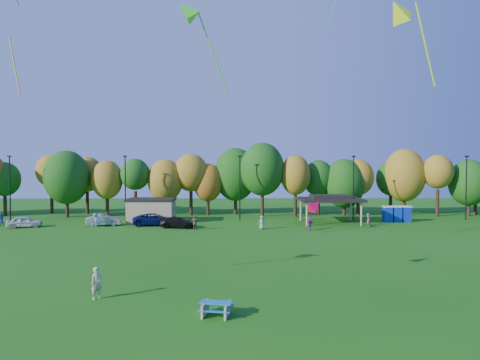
{
  "coord_description": "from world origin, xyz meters",
  "views": [
    {
      "loc": [
        1.16,
        -19.77,
        7.76
      ],
      "look_at": [
        1.53,
        6.0,
        6.86
      ],
      "focal_mm": 32.0,
      "sensor_mm": 36.0,
      "label": 1
    }
  ],
  "objects_px": {
    "picnic_table": "(216,308)",
    "car_c": "(155,219)",
    "car_b": "(104,220)",
    "kite_flyer": "(97,283)",
    "porta_potties": "(397,214)",
    "car_d": "(178,222)",
    "car_a": "(25,222)"
  },
  "relations": [
    {
      "from": "car_c",
      "to": "porta_potties",
      "type": "bearing_deg",
      "value": -91.22
    },
    {
      "from": "picnic_table",
      "to": "car_a",
      "type": "xyz_separation_m",
      "value": [
        -25.12,
        31.52,
        0.29
      ]
    },
    {
      "from": "car_b",
      "to": "car_d",
      "type": "xyz_separation_m",
      "value": [
        9.78,
        -2.15,
        -0.05
      ]
    },
    {
      "from": "car_c",
      "to": "kite_flyer",
      "type": "bearing_deg",
      "value": 177.74
    },
    {
      "from": "picnic_table",
      "to": "car_a",
      "type": "distance_m",
      "value": 40.31
    },
    {
      "from": "picnic_table",
      "to": "car_c",
      "type": "bearing_deg",
      "value": 115.66
    },
    {
      "from": "picnic_table",
      "to": "car_b",
      "type": "xyz_separation_m",
      "value": [
        -15.75,
        33.0,
        0.3
      ]
    },
    {
      "from": "picnic_table",
      "to": "kite_flyer",
      "type": "relative_size",
      "value": 1.01
    },
    {
      "from": "porta_potties",
      "to": "car_c",
      "type": "height_order",
      "value": "porta_potties"
    },
    {
      "from": "car_a",
      "to": "car_c",
      "type": "height_order",
      "value": "car_c"
    },
    {
      "from": "porta_potties",
      "to": "kite_flyer",
      "type": "bearing_deg",
      "value": -132.28
    },
    {
      "from": "porta_potties",
      "to": "car_c",
      "type": "xyz_separation_m",
      "value": [
        -32.48,
        -3.02,
        -0.33
      ]
    },
    {
      "from": "kite_flyer",
      "to": "car_d",
      "type": "relative_size",
      "value": 0.4
    },
    {
      "from": "picnic_table",
      "to": "car_b",
      "type": "height_order",
      "value": "car_b"
    },
    {
      "from": "car_b",
      "to": "car_c",
      "type": "relative_size",
      "value": 0.79
    },
    {
      "from": "car_a",
      "to": "car_d",
      "type": "relative_size",
      "value": 0.9
    },
    {
      "from": "kite_flyer",
      "to": "car_a",
      "type": "relative_size",
      "value": 0.45
    },
    {
      "from": "car_b",
      "to": "car_d",
      "type": "distance_m",
      "value": 10.01
    },
    {
      "from": "kite_flyer",
      "to": "car_c",
      "type": "relative_size",
      "value": 0.33
    },
    {
      "from": "car_a",
      "to": "car_b",
      "type": "relative_size",
      "value": 0.95
    },
    {
      "from": "porta_potties",
      "to": "car_a",
      "type": "height_order",
      "value": "porta_potties"
    },
    {
      "from": "car_b",
      "to": "picnic_table",
      "type": "bearing_deg",
      "value": -163.82
    },
    {
      "from": "picnic_table",
      "to": "car_b",
      "type": "bearing_deg",
      "value": 125.51
    },
    {
      "from": "picnic_table",
      "to": "car_c",
      "type": "distance_m",
      "value": 34.35
    },
    {
      "from": "porta_potties",
      "to": "car_c",
      "type": "bearing_deg",
      "value": -174.69
    },
    {
      "from": "car_d",
      "to": "kite_flyer",
      "type": "bearing_deg",
      "value": -171.24
    },
    {
      "from": "porta_potties",
      "to": "car_b",
      "type": "bearing_deg",
      "value": -175.46
    },
    {
      "from": "picnic_table",
      "to": "kite_flyer",
      "type": "distance_m",
      "value": 7.59
    },
    {
      "from": "picnic_table",
      "to": "car_d",
      "type": "distance_m",
      "value": 31.41
    },
    {
      "from": "porta_potties",
      "to": "car_d",
      "type": "relative_size",
      "value": 0.81
    },
    {
      "from": "car_a",
      "to": "car_d",
      "type": "distance_m",
      "value": 19.16
    },
    {
      "from": "porta_potties",
      "to": "kite_flyer",
      "type": "xyz_separation_m",
      "value": [
        -30.23,
        -33.25,
        -0.17
      ]
    }
  ]
}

